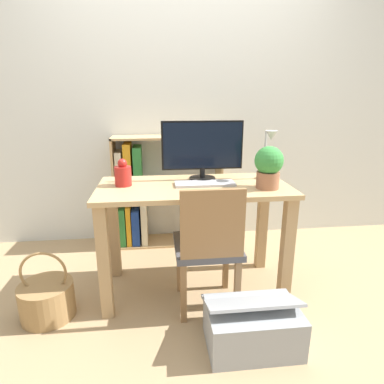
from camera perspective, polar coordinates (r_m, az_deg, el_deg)
name	(u,v)px	position (r m, az deg, el deg)	size (l,w,h in m)	color
ground_plane	(194,287)	(2.39, 0.28, -16.56)	(10.00, 10.00, 0.00)	tan
wall_back	(181,97)	(2.95, -1.96, 16.47)	(8.00, 0.05, 2.60)	silver
desk	(194,209)	(2.12, 0.31, -3.04)	(1.23, 0.59, 0.76)	tan
monitor	(202,148)	(2.18, 1.88, 7.88)	(0.55, 0.18, 0.40)	black
keyboard	(205,184)	(2.08, 2.29, 1.51)	(0.39, 0.14, 0.02)	#B2B2B7
vase	(123,175)	(2.09, -12.18, 3.05)	(0.11, 0.11, 0.18)	#B2231E
desk_lamp	(268,150)	(2.21, 13.38, 7.20)	(0.10, 0.19, 0.34)	#B7B7BC
potted_plant	(269,166)	(2.03, 13.46, 4.52)	(0.18, 0.18, 0.26)	#9E6647
chair	(209,244)	(1.96, 2.96, -9.29)	(0.40, 0.40, 0.83)	#4C4C51
bookshelf	(147,195)	(2.89, -8.07, -0.49)	(0.94, 0.28, 0.98)	tan
basket	(47,299)	(2.25, -24.37, -16.93)	(0.32, 0.32, 0.44)	#997547
storage_box	(252,325)	(1.90, 10.67, -22.27)	(0.50, 0.39, 0.30)	#999EA3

